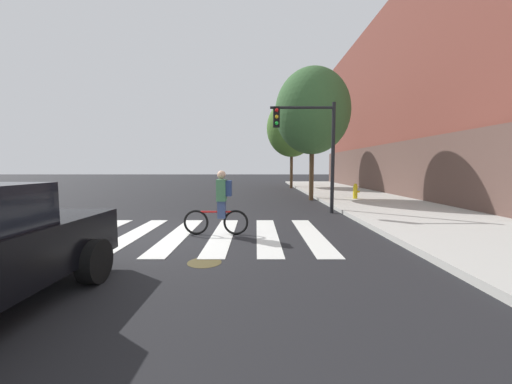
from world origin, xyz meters
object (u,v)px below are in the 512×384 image
at_px(cyclist, 219,203).
at_px(street_tree_near, 311,111).
at_px(street_tree_mid, 291,128).
at_px(traffic_light_near, 310,138).
at_px(fire_hydrant, 354,191).
at_px(manhole_cover, 203,262).

xyz_separation_m(cyclist, street_tree_near, (3.88, 8.01, 3.82)).
bearing_deg(street_tree_mid, street_tree_near, -89.94).
xyz_separation_m(cyclist, traffic_light_near, (3.03, 3.63, 2.02)).
bearing_deg(fire_hydrant, cyclist, -129.21).
bearing_deg(traffic_light_near, manhole_cover, -117.48).
bearing_deg(manhole_cover, cyclist, 89.08).
xyz_separation_m(traffic_light_near, fire_hydrant, (3.00, 3.76, -2.33)).
bearing_deg(street_tree_near, street_tree_mid, 90.06).
bearing_deg(street_tree_mid, cyclist, -102.93).
bearing_deg(fire_hydrant, street_tree_near, 164.13).
bearing_deg(fire_hydrant, traffic_light_near, -128.59).
bearing_deg(traffic_light_near, street_tree_near, 79.03).
relative_size(traffic_light_near, fire_hydrant, 5.38).
distance_m(manhole_cover, traffic_light_near, 7.23).
bearing_deg(manhole_cover, traffic_light_near, 62.52).
height_order(cyclist, traffic_light_near, traffic_light_near).
distance_m(manhole_cover, street_tree_near, 11.94).
height_order(manhole_cover, street_tree_near, street_tree_near).
xyz_separation_m(manhole_cover, fire_hydrant, (6.07, 9.66, 0.53)).
bearing_deg(cyclist, traffic_light_near, 50.16).
height_order(manhole_cover, fire_hydrant, fire_hydrant).
height_order(fire_hydrant, street_tree_mid, street_tree_mid).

